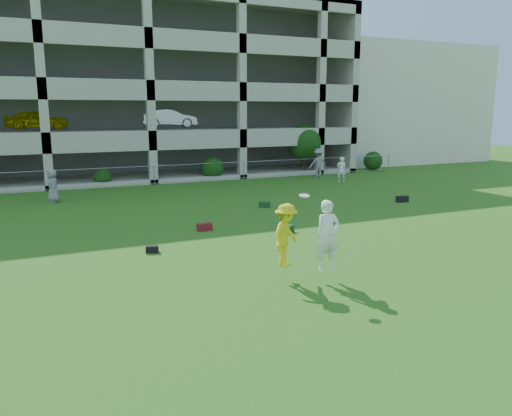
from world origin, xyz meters
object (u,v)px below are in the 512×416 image
bystander_e (341,170)px  bystander_f (318,163)px  frisbee_contest (300,235)px  parking_garage (125,90)px  bystander_c (53,186)px  crate_d (286,207)px  stucco_building (372,105)px

bystander_e → bystander_f: bystander_f is taller
frisbee_contest → parking_garage: size_ratio=0.07×
frisbee_contest → parking_garage: 28.34m
bystander_c → bystander_e: bystander_c is taller
frisbee_contest → bystander_e: bearing=52.9°
bystander_c → crate_d: bearing=48.3°
crate_d → stucco_building: bearing=45.4°
parking_garage → bystander_f: bearing=-42.2°
bystander_c → bystander_e: 16.98m
frisbee_contest → parking_garage: (0.48, 27.93, 4.76)m
bystander_e → bystander_f: bearing=-66.3°
stucco_building → parking_garage: parking_garage is taller
bystander_f → parking_garage: size_ratio=0.07×
parking_garage → stucco_building: bearing=0.7°
bystander_f → parking_garage: bearing=-37.1°
bystander_c → frisbee_contest: size_ratio=0.80×
bystander_c → bystander_f: size_ratio=0.85×
stucco_building → parking_garage: (-23.01, -0.30, 1.01)m
bystander_e → crate_d: size_ratio=4.69×
bystander_c → parking_garage: (5.97, 12.63, 5.18)m
bystander_f → parking_garage: parking_garage is taller
bystander_e → frisbee_contest: size_ratio=0.79×
bystander_e → crate_d: bystander_e is taller
stucco_building → parking_garage: 23.03m
crate_d → bystander_f: bearing=51.8°
frisbee_contest → crate_d: bearing=64.4°
bystander_e → frisbee_contest: bearing=76.0°
crate_d → frisbee_contest: size_ratio=0.17×
bystander_c → parking_garage: 14.90m
stucco_building → bystander_c: (-28.98, -12.93, -4.17)m
stucco_building → frisbee_contest: stucco_building is taller
crate_d → frisbee_contest: (-4.13, -8.63, 1.11)m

